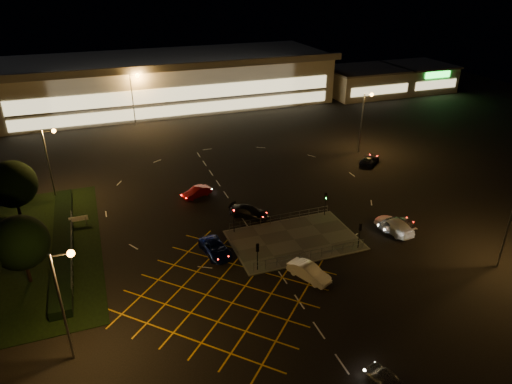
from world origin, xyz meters
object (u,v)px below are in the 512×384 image
object	(u,v)px
signal_ne	(326,199)
car_approach_white	(394,225)
car_queue_white	(309,272)
car_left_blue	(215,248)
signal_sw	(257,251)
signal_se	(360,230)
signal_nw	(234,215)
car_far_dkgrey	(249,212)
car_east_grey	(370,160)
car_right_silver	(396,223)
car_circ_red	(197,192)

from	to	relation	value
signal_ne	car_approach_white	distance (m)	8.73
car_queue_white	car_left_blue	world-z (taller)	car_queue_white
signal_sw	signal_se	size ratio (longest dim) A/B	1.00
signal_se	signal_nw	xyz separation A→B (m)	(-12.00, 7.99, 0.00)
car_left_blue	car_far_dkgrey	bearing A→B (deg)	38.56
car_queue_white	car_east_grey	bearing A→B (deg)	21.79
signal_se	car_right_silver	distance (m)	7.13
signal_se	signal_nw	distance (m)	14.41
car_right_silver	car_east_grey	world-z (taller)	car_right_silver
car_far_dkgrey	car_approach_white	world-z (taller)	car_approach_white
signal_sw	signal_nw	distance (m)	7.99
car_right_silver	car_circ_red	world-z (taller)	car_right_silver
signal_nw	car_approach_white	bearing A→B (deg)	-18.71
car_queue_white	car_circ_red	size ratio (longest dim) A/B	1.13
car_east_grey	car_approach_white	size ratio (longest dim) A/B	0.84
signal_se	car_circ_red	bearing A→B (deg)	-53.48
car_east_grey	car_approach_white	xyz separation A→B (m)	(-8.82, -19.00, 0.16)
signal_sw	signal_ne	bearing A→B (deg)	-146.35
signal_nw	car_far_dkgrey	world-z (taller)	signal_nw
signal_se	car_far_dkgrey	xyz separation A→B (m)	(-9.06, 10.99, -1.64)
car_far_dkgrey	car_east_grey	bearing A→B (deg)	-25.96
car_approach_white	car_far_dkgrey	bearing A→B (deg)	-37.15
signal_nw	car_east_grey	world-z (taller)	signal_nw
car_queue_white	car_left_blue	size ratio (longest dim) A/B	0.92
car_east_grey	signal_nw	bearing A→B (deg)	76.28
signal_se	car_circ_red	distance (m)	23.48
signal_nw	car_queue_white	xyz separation A→B (m)	(4.42, -10.99, -1.59)
signal_ne	car_far_dkgrey	distance (m)	9.69
car_queue_white	signal_ne	bearing A→B (deg)	30.40
signal_se	car_left_blue	xyz separation A→B (m)	(-15.26, 4.48, -1.66)
car_far_dkgrey	signal_ne	bearing A→B (deg)	-66.76
car_left_blue	car_far_dkgrey	size ratio (longest dim) A/B	1.02
car_circ_red	car_approach_white	distance (m)	26.19
signal_ne	car_far_dkgrey	bearing A→B (deg)	161.65
signal_nw	car_circ_red	xyz separation A→B (m)	(-1.94, 10.83, -1.68)
car_circ_red	car_right_silver	bearing A→B (deg)	29.78
signal_nw	car_queue_white	bearing A→B (deg)	-68.12
signal_ne	car_far_dkgrey	size ratio (longest dim) A/B	0.63
car_right_silver	car_approach_white	xyz separation A→B (m)	(-0.53, -0.38, 0.02)
car_circ_red	signal_ne	bearing A→B (deg)	30.85
car_east_grey	car_right_silver	bearing A→B (deg)	116.64
car_right_silver	car_east_grey	xyz separation A→B (m)	(8.29, 18.62, -0.13)
signal_ne	car_east_grey	world-z (taller)	signal_ne
signal_se	car_queue_white	size ratio (longest dim) A/B	0.67
car_left_blue	car_approach_white	world-z (taller)	car_approach_white
signal_sw	car_queue_white	bearing A→B (deg)	145.75
car_right_silver	car_queue_white	bearing A→B (deg)	107.39
signal_ne	car_left_blue	bearing A→B (deg)	-167.05
car_far_dkgrey	car_circ_red	bearing A→B (deg)	73.50
car_east_grey	car_circ_red	bearing A→B (deg)	54.73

